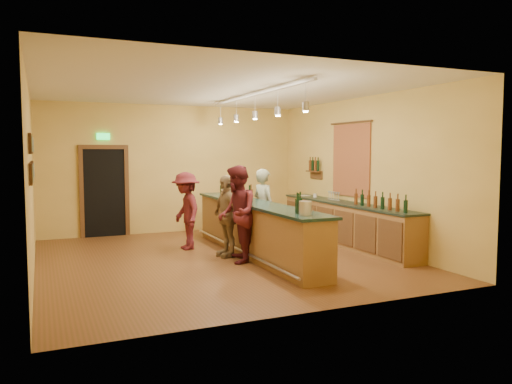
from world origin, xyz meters
name	(u,v)px	position (x,y,z in m)	size (l,w,h in m)	color
floor	(220,258)	(0.00, 0.00, 0.00)	(7.00, 7.00, 0.00)	brown
ceiling	(219,89)	(0.00, 0.00, 3.20)	(6.50, 7.00, 0.02)	silver
wall_back	(173,169)	(0.00, 3.50, 1.60)	(6.50, 0.02, 3.20)	#BB9B46
wall_front	(312,187)	(0.00, -3.50, 1.60)	(6.50, 0.02, 3.20)	#BB9B46
wall_left	(31,179)	(-3.25, 0.00, 1.60)	(0.02, 7.00, 3.20)	#BB9B46
wall_right	(362,172)	(3.25, 0.00, 1.60)	(0.02, 7.00, 3.20)	#BB9B46
doorway	(104,190)	(-1.70, 3.47, 1.13)	(1.15, 0.09, 2.48)	black
tapestry	(351,160)	(3.23, 0.40, 1.85)	(0.03, 1.40, 1.60)	maroon
bottle_shelf	(314,167)	(3.17, 1.90, 1.67)	(0.17, 0.55, 0.54)	#482515
picture_grid	(32,158)	(-3.21, -0.75, 1.95)	(0.06, 2.20, 0.70)	#382111
back_counter	(346,223)	(2.97, 0.18, 0.49)	(0.60, 4.55, 1.27)	brown
tasting_bar	(255,225)	(0.74, 0.00, 0.61)	(0.73, 5.10, 1.38)	brown
pendant_track	(255,103)	(0.74, 0.00, 2.98)	(0.11, 4.60, 0.50)	silver
bartender	(264,208)	(1.29, 0.80, 0.84)	(0.61, 0.40, 1.67)	gray
customer_a	(237,214)	(0.19, -0.44, 0.90)	(0.87, 0.68, 1.79)	#59191E
customer_b	(227,216)	(0.19, 0.12, 0.80)	(0.93, 0.39, 1.59)	#997A51
customer_c	(186,211)	(-0.33, 1.15, 0.81)	(1.05, 0.60, 1.62)	#59191E
bar_stool	(277,210)	(2.28, 2.20, 0.58)	(0.35, 0.35, 0.73)	#996745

